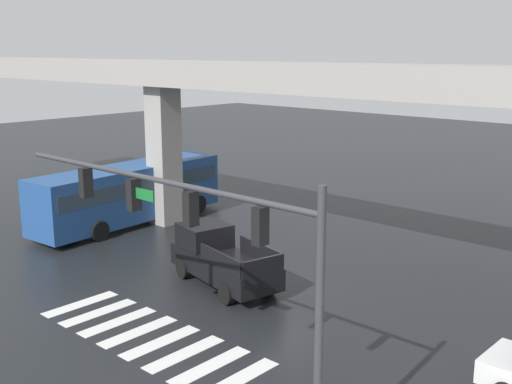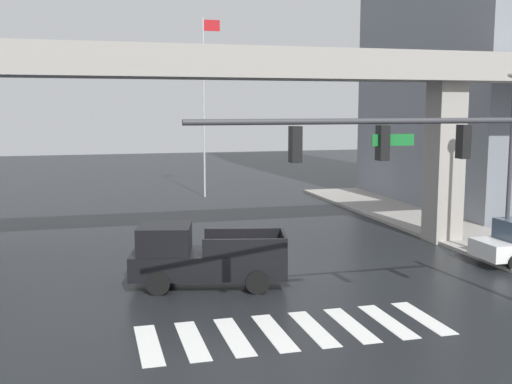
{
  "view_description": "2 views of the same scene",
  "coord_description": "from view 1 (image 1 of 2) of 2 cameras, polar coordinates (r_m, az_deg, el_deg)",
  "views": [
    {
      "loc": [
        14.64,
        -17.0,
        8.72
      ],
      "look_at": [
        -0.34,
        -0.57,
        3.7
      ],
      "focal_mm": 44.12,
      "sensor_mm": 36.0,
      "label": 1
    },
    {
      "loc": [
        -5.12,
        -20.94,
        5.92
      ],
      "look_at": [
        0.43,
        -0.39,
        3.01
      ],
      "focal_mm": 43.39,
      "sensor_mm": 36.0,
      "label": 2
    }
  ],
  "objects": [
    {
      "name": "ground_plane",
      "position": [
        24.07,
        1.53,
        -8.51
      ],
      "size": [
        120.0,
        120.0,
        0.0
      ],
      "primitive_type": "plane",
      "color": "black"
    },
    {
      "name": "city_bus",
      "position": [
        32.72,
        -11.39,
        0.13
      ],
      "size": [
        3.39,
        10.96,
        2.99
      ],
      "color": "#234C8C",
      "rests_on": "ground"
    },
    {
      "name": "elevated_overpass",
      "position": [
        24.89,
        6.3,
        8.93
      ],
      "size": [
        54.79,
        2.43,
        8.23
      ],
      "color": "#9E9991",
      "rests_on": "ground"
    },
    {
      "name": "traffic_signal_mast",
      "position": [
        14.86,
        -5.55,
        -3.14
      ],
      "size": [
        10.89,
        0.32,
        6.2
      ],
      "color": "#38383D",
      "rests_on": "ground"
    },
    {
      "name": "pickup_truck",
      "position": [
        24.07,
        -3.26,
        -6.03
      ],
      "size": [
        5.39,
        2.98,
        2.08
      ],
      "color": "black",
      "rests_on": "ground"
    },
    {
      "name": "crosswalk_stripes",
      "position": [
        20.35,
        -9.65,
        -12.82
      ],
      "size": [
        8.25,
        2.8,
        0.01
      ],
      "color": "silver",
      "rests_on": "ground"
    }
  ]
}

